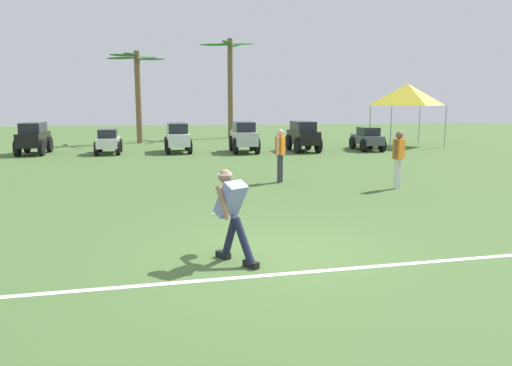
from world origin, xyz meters
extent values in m
plane|color=#486733|center=(0.00, 0.00, 0.00)|extent=(80.00, 80.00, 0.00)
cube|color=white|center=(0.00, -0.94, 0.00)|extent=(24.65, 2.43, 0.01)
cylinder|color=#191E38|center=(-0.86, -0.25, 0.36)|extent=(0.30, 0.35, 0.72)
cube|color=black|center=(-0.95, -0.12, 0.05)|extent=(0.24, 0.27, 0.10)
cylinder|color=#191E38|center=(-0.67, -0.49, 0.36)|extent=(0.36, 0.42, 0.69)
cube|color=black|center=(-0.59, -0.62, 0.05)|extent=(0.24, 0.27, 0.10)
cube|color=#7A84C6|center=(-0.84, -0.27, 0.96)|extent=(0.53, 0.55, 0.57)
sphere|color=#936B4C|center=(-0.92, -0.17, 1.29)|extent=(0.29, 0.29, 0.21)
cylinder|color=white|center=(-0.92, -0.17, 1.32)|extent=(0.30, 0.30, 0.03)
cylinder|color=#936B4C|center=(-0.86, 0.06, 0.82)|extent=(0.41, 0.51, 0.27)
cylinder|color=#936B4C|center=(-0.97, -0.43, 0.94)|extent=(0.23, 0.28, 0.49)
cylinder|color=white|center=(-0.98, 0.25, 0.63)|extent=(0.39, 0.39, 0.08)
cylinder|color=silver|center=(4.14, 5.23, 0.41)|extent=(0.16, 0.16, 0.82)
cylinder|color=silver|center=(4.28, 5.34, 0.41)|extent=(0.16, 0.16, 0.82)
cube|color=orange|center=(4.21, 5.29, 1.09)|extent=(0.39, 0.37, 0.54)
cylinder|color=brown|center=(4.05, 5.15, 1.10)|extent=(0.10, 0.10, 0.52)
cylinder|color=brown|center=(4.37, 5.42, 1.10)|extent=(0.10, 0.10, 0.52)
sphere|color=brown|center=(4.21, 5.29, 1.46)|extent=(0.28, 0.28, 0.20)
cylinder|color=#33333D|center=(1.17, 6.66, 0.41)|extent=(0.15, 0.15, 0.82)
cylinder|color=#33333D|center=(1.26, 6.82, 0.41)|extent=(0.15, 0.15, 0.82)
cube|color=orange|center=(1.21, 6.74, 1.09)|extent=(0.34, 0.39, 0.54)
cylinder|color=beige|center=(1.11, 6.55, 1.10)|extent=(0.10, 0.10, 0.52)
cylinder|color=beige|center=(1.32, 6.92, 1.10)|extent=(0.10, 0.10, 0.52)
sphere|color=beige|center=(1.21, 6.74, 1.46)|extent=(0.27, 0.27, 0.20)
cube|color=black|center=(-8.22, 15.70, 0.66)|extent=(1.08, 2.39, 0.60)
cube|color=#1E232B|center=(-8.22, 15.75, 1.18)|extent=(0.93, 1.59, 0.44)
cylinder|color=black|center=(-8.74, 16.45, 0.36)|extent=(0.21, 0.73, 0.72)
cylinder|color=black|center=(-7.76, 16.50, 0.36)|extent=(0.21, 0.73, 0.72)
cylinder|color=black|center=(-8.67, 14.90, 0.36)|extent=(0.21, 0.73, 0.72)
cylinder|color=black|center=(-7.69, 14.94, 0.36)|extent=(0.21, 0.73, 0.72)
cube|color=silver|center=(-4.98, 15.54, 0.51)|extent=(1.05, 2.26, 0.42)
cube|color=#1E232B|center=(-4.97, 15.44, 0.91)|extent=(0.86, 1.15, 0.38)
cylinder|color=black|center=(-5.48, 16.28, 0.30)|extent=(0.22, 0.61, 0.60)
cylinder|color=black|center=(-4.58, 16.34, 0.30)|extent=(0.22, 0.61, 0.60)
cylinder|color=black|center=(-5.38, 14.74, 0.30)|extent=(0.22, 0.61, 0.60)
cylinder|color=black|center=(-4.48, 14.80, 0.30)|extent=(0.22, 0.61, 0.60)
cube|color=silver|center=(-1.90, 15.70, 0.60)|extent=(1.15, 2.47, 0.55)
cube|color=#1E232B|center=(-1.92, 15.85, 1.11)|extent=(0.99, 1.86, 0.46)
cylinder|color=black|center=(-2.45, 16.50, 0.33)|extent=(0.23, 0.67, 0.66)
cylinder|color=black|center=(-1.49, 16.57, 0.33)|extent=(0.23, 0.67, 0.66)
cylinder|color=black|center=(-2.32, 14.83, 0.33)|extent=(0.23, 0.67, 0.66)
cylinder|color=black|center=(-1.36, 14.91, 0.33)|extent=(0.23, 0.67, 0.66)
cube|color=#B7BABF|center=(1.11, 15.23, 0.66)|extent=(1.04, 2.37, 0.60)
cube|color=#1E232B|center=(1.11, 15.28, 1.18)|extent=(0.90, 1.57, 0.44)
cylinder|color=black|center=(0.60, 16.00, 0.36)|extent=(0.20, 0.72, 0.72)
cylinder|color=black|center=(1.58, 16.02, 0.36)|extent=(0.20, 0.72, 0.72)
cylinder|color=black|center=(0.64, 14.44, 0.36)|extent=(0.20, 0.72, 0.72)
cylinder|color=black|center=(1.62, 14.46, 0.36)|extent=(0.20, 0.72, 0.72)
cube|color=black|center=(3.91, 15.30, 0.66)|extent=(1.12, 2.41, 0.60)
cube|color=#1E232B|center=(3.91, 15.35, 1.18)|extent=(0.96, 1.60, 0.44)
cylinder|color=black|center=(3.37, 16.05, 0.36)|extent=(0.22, 0.73, 0.72)
cylinder|color=black|center=(4.35, 16.11, 0.36)|extent=(0.22, 0.73, 0.72)
cylinder|color=black|center=(3.47, 14.49, 0.36)|extent=(0.22, 0.73, 0.72)
cylinder|color=black|center=(4.45, 14.55, 0.36)|extent=(0.22, 0.73, 0.72)
cube|color=#474C51|center=(7.06, 15.38, 0.51)|extent=(0.92, 2.21, 0.42)
cube|color=#1E232B|center=(7.07, 15.28, 0.91)|extent=(0.80, 1.11, 0.38)
cylinder|color=black|center=(6.61, 16.14, 0.30)|extent=(0.19, 0.60, 0.60)
cylinder|color=black|center=(7.51, 16.15, 0.30)|extent=(0.19, 0.60, 0.60)
cylinder|color=black|center=(6.62, 14.60, 0.30)|extent=(0.19, 0.60, 0.60)
cylinder|color=black|center=(7.52, 14.61, 0.30)|extent=(0.19, 0.60, 0.60)
cylinder|color=brown|center=(-4.09, 20.91, 2.50)|extent=(0.32, 0.32, 5.00)
ellipsoid|color=#306231|center=(-3.32, 20.87, 4.58)|extent=(1.54, 0.32, 0.20)
ellipsoid|color=#306231|center=(-3.59, 21.51, 4.72)|extent=(1.20, 1.37, 0.16)
ellipsoid|color=#306231|center=(-4.24, 21.78, 4.69)|extent=(0.56, 1.79, 0.16)
ellipsoid|color=#306231|center=(-4.95, 21.35, 4.64)|extent=(1.84, 1.11, 0.16)
ellipsoid|color=#306231|center=(-4.77, 20.59, 4.73)|extent=(1.47, 0.86, 0.16)
ellipsoid|color=#306231|center=(-4.37, 20.24, 4.77)|extent=(0.79, 1.44, 0.15)
ellipsoid|color=#306231|center=(-3.52, 20.23, 4.54)|extent=(1.33, 1.51, 0.19)
cylinder|color=brown|center=(1.26, 23.94, 3.04)|extent=(0.33, 0.33, 6.08)
ellipsoid|color=#2A7E2B|center=(2.02, 23.91, 5.77)|extent=(1.54, 0.31, 0.17)
ellipsoid|color=#2A7E2B|center=(1.49, 24.61, 5.72)|extent=(0.69, 1.42, 0.19)
ellipsoid|color=#2A7E2B|center=(0.76, 24.65, 5.80)|extent=(1.19, 1.56, 0.15)
ellipsoid|color=#2A7E2B|center=(0.34, 24.09, 5.71)|extent=(1.88, 0.54, 0.17)
ellipsoid|color=#2A7E2B|center=(0.96, 23.10, 5.77)|extent=(0.83, 1.77, 0.16)
ellipsoid|color=#2A7E2B|center=(1.59, 23.10, 5.59)|extent=(0.89, 1.77, 0.20)
cylinder|color=#B2B5BA|center=(11.32, 18.80, 1.05)|extent=(0.06, 0.06, 2.10)
cylinder|color=#B2B5BA|center=(8.46, 18.80, 1.05)|extent=(0.06, 0.06, 2.10)
cylinder|color=#B2B5BA|center=(11.32, 15.94, 1.05)|extent=(0.06, 0.06, 2.10)
cylinder|color=#B2B5BA|center=(8.46, 15.94, 1.05)|extent=(0.06, 0.06, 2.10)
pyramid|color=yellow|center=(9.89, 17.37, 2.65)|extent=(3.00, 3.00, 1.10)
camera|label=1|loc=(-1.46, -7.52, 2.43)|focal=35.00mm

